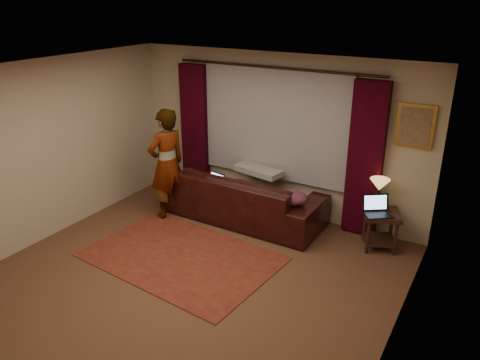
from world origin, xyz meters
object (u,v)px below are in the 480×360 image
at_px(end_table, 380,230).
at_px(laptop_table, 379,207).
at_px(tiffany_lamp, 378,194).
at_px(person, 167,164).
at_px(laptop_sofa, 212,181).
at_px(sofa, 243,188).

distance_m(end_table, laptop_table, 0.43).
distance_m(tiffany_lamp, person, 3.25).
bearing_deg(laptop_sofa, sofa, 37.61).
relative_size(sofa, tiffany_lamp, 5.87).
relative_size(sofa, person, 1.46).
bearing_deg(laptop_table, laptop_sofa, 150.23).
bearing_deg(laptop_table, person, 154.27).
bearing_deg(laptop_table, end_table, 43.57).
xyz_separation_m(sofa, laptop_table, (2.14, 0.04, 0.17)).
xyz_separation_m(tiffany_lamp, person, (-3.15, -0.78, 0.11)).
xyz_separation_m(end_table, laptop_table, (-0.02, -0.13, 0.41)).
xyz_separation_m(laptop_sofa, person, (-0.66, -0.30, 0.26)).
bearing_deg(sofa, laptop_sofa, 28.27).
height_order(end_table, laptop_table, laptop_table).
xyz_separation_m(end_table, tiffany_lamp, (-0.10, 0.09, 0.51)).
height_order(laptop_sofa, tiffany_lamp, tiffany_lamp).
bearing_deg(person, laptop_table, 116.85).
distance_m(sofa, tiffany_lamp, 2.10).
relative_size(end_table, tiffany_lamp, 1.27).
height_order(laptop_sofa, end_table, laptop_sofa).
bearing_deg(tiffany_lamp, laptop_sofa, -169.15).
xyz_separation_m(laptop_sofa, laptop_table, (2.57, 0.26, 0.06)).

